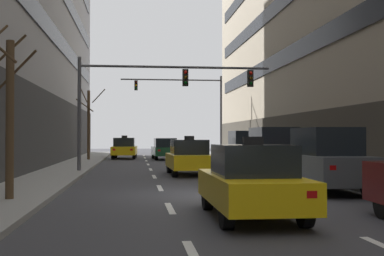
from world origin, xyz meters
The scene contains 32 objects.
ground_plane centered at (0.00, 0.00, 0.00)m, with size 120.00×120.00×0.00m, color #38383D.
sidewalk_left centered at (-5.98, 0.00, 0.07)m, with size 2.52×80.00×0.14m, color gray.
lane_stripe_l1_s2 centered at (-1.57, -8.00, 0.00)m, with size 0.16×2.00×0.01m, color silver.
lane_stripe_l1_s3 centered at (-1.57, -3.00, 0.00)m, with size 0.16×2.00×0.01m, color silver.
lane_stripe_l1_s4 centered at (-1.57, 2.00, 0.00)m, with size 0.16×2.00×0.01m, color silver.
lane_stripe_l1_s5 centered at (-1.57, 7.00, 0.00)m, with size 0.16×2.00×0.01m, color silver.
lane_stripe_l1_s6 centered at (-1.57, 12.00, 0.00)m, with size 0.16×2.00×0.01m, color silver.
lane_stripe_l1_s7 centered at (-1.57, 17.00, 0.00)m, with size 0.16×2.00×0.01m, color silver.
lane_stripe_l1_s8 centered at (-1.57, 22.00, 0.00)m, with size 0.16×2.00×0.01m, color silver.
lane_stripe_l1_s9 centered at (-1.57, 27.00, 0.00)m, with size 0.16×2.00×0.01m, color silver.
lane_stripe_l1_s10 centered at (-1.57, 32.00, 0.00)m, with size 0.16×2.00×0.01m, color silver.
lane_stripe_l2_s3 centered at (1.57, -3.00, 0.00)m, with size 0.16×2.00×0.01m, color silver.
lane_stripe_l2_s4 centered at (1.57, 2.00, 0.00)m, with size 0.16×2.00×0.01m, color silver.
lane_stripe_l2_s5 centered at (1.57, 7.00, 0.00)m, with size 0.16×2.00×0.01m, color silver.
lane_stripe_l2_s6 centered at (1.57, 12.00, 0.00)m, with size 0.16×2.00×0.01m, color silver.
lane_stripe_l2_s7 centered at (1.57, 17.00, 0.00)m, with size 0.16×2.00×0.01m, color silver.
lane_stripe_l2_s8 centered at (1.57, 22.00, 0.00)m, with size 0.16×2.00×0.01m, color silver.
lane_stripe_l2_s9 centered at (1.57, 27.00, 0.00)m, with size 0.16×2.00×0.01m, color silver.
lane_stripe_l2_s10 centered at (1.57, 32.00, 0.00)m, with size 0.16×2.00×0.01m, color silver.
car_driving_0 centered at (-0.08, 23.98, 0.82)m, with size 2.02×4.49×1.66m.
taxi_driving_1 centered at (0.07, 7.89, 0.81)m, with size 1.91×4.39×1.81m.
taxi_driving_2 centered at (0.08, -4.74, 0.79)m, with size 1.81×4.29×1.78m.
taxi_driving_3 centered at (-3.24, 25.87, 0.83)m, with size 2.07×4.57×1.87m.
car_parked_1 centered at (3.67, 0.17, 1.03)m, with size 1.80×4.27×2.07m.
car_parked_2 centered at (3.67, 6.41, 1.09)m, with size 1.96×4.55×2.19m.
car_parked_3 centered at (3.67, 11.97, 1.04)m, with size 1.91×4.37×2.10m.
traffic_signal_0 centered at (-1.59, 9.55, 4.16)m, with size 9.53×0.35×5.53m.
traffic_signal_1 centered at (2.57, 28.44, 4.98)m, with size 8.85×0.35×6.97m.
street_tree_1 centered at (-5.72, 21.55, 2.82)m, with size 2.08×2.08×5.26m.
street_tree_2 centered at (-5.76, -1.72, 2.48)m, with size 1.59×1.89×4.79m.
pedestrian_0 centered at (6.12, 17.48, 1.16)m, with size 0.51×0.29×1.74m.
pedestrian_1 centered at (6.37, 11.74, 1.10)m, with size 0.24×0.53×1.66m.
Camera 1 is at (-2.46, -15.63, 1.78)m, focal length 47.62 mm.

